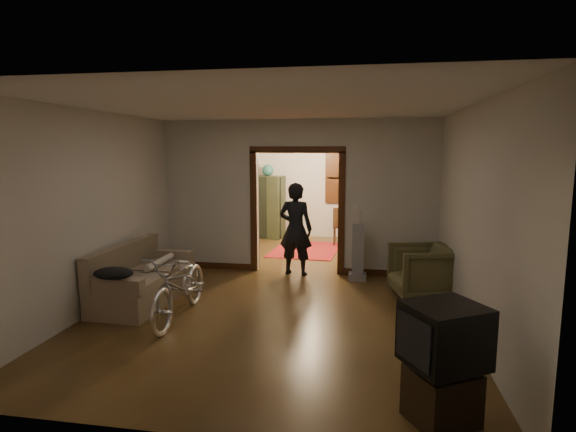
% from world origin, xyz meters
% --- Properties ---
extents(floor, '(5.00, 8.50, 0.01)m').
position_xyz_m(floor, '(0.00, 0.00, 0.00)').
color(floor, '#3C2813').
rests_on(floor, ground).
extents(ceiling, '(5.00, 8.50, 0.01)m').
position_xyz_m(ceiling, '(0.00, 0.00, 2.80)').
color(ceiling, white).
rests_on(ceiling, floor).
extents(wall_back, '(5.00, 0.02, 2.80)m').
position_xyz_m(wall_back, '(0.00, 4.25, 1.40)').
color(wall_back, beige).
rests_on(wall_back, floor).
extents(wall_left, '(0.02, 8.50, 2.80)m').
position_xyz_m(wall_left, '(-2.50, 0.00, 1.40)').
color(wall_left, beige).
rests_on(wall_left, floor).
extents(wall_right, '(0.02, 8.50, 2.80)m').
position_xyz_m(wall_right, '(2.50, 0.00, 1.40)').
color(wall_right, beige).
rests_on(wall_right, floor).
extents(partition_wall, '(5.00, 0.14, 2.80)m').
position_xyz_m(partition_wall, '(0.00, 0.75, 1.40)').
color(partition_wall, beige).
rests_on(partition_wall, floor).
extents(door_casing, '(1.74, 0.20, 2.32)m').
position_xyz_m(door_casing, '(0.00, 0.75, 1.10)').
color(door_casing, '#3C1E0D').
rests_on(door_casing, floor).
extents(far_window, '(0.98, 0.06, 1.28)m').
position_xyz_m(far_window, '(0.70, 4.21, 1.55)').
color(far_window, black).
rests_on(far_window, wall_back).
extents(chandelier, '(0.24, 0.24, 0.24)m').
position_xyz_m(chandelier, '(0.00, 2.50, 2.35)').
color(chandelier, '#FFE0A5').
rests_on(chandelier, ceiling).
extents(light_switch, '(0.08, 0.01, 0.12)m').
position_xyz_m(light_switch, '(1.05, 0.68, 1.25)').
color(light_switch, silver).
rests_on(light_switch, partition_wall).
extents(sofa, '(0.90, 1.88, 0.85)m').
position_xyz_m(sofa, '(-2.01, -1.28, 0.43)').
color(sofa, '#72644C').
rests_on(sofa, floor).
extents(rolled_paper, '(0.11, 0.85, 0.11)m').
position_xyz_m(rolled_paper, '(-1.91, -0.98, 0.53)').
color(rolled_paper, beige).
rests_on(rolled_paper, sofa).
extents(jacket, '(0.52, 0.39, 0.15)m').
position_xyz_m(jacket, '(-1.96, -2.19, 0.68)').
color(jacket, black).
rests_on(jacket, sofa).
extents(bicycle, '(0.66, 1.77, 0.92)m').
position_xyz_m(bicycle, '(-1.20, -1.86, 0.46)').
color(bicycle, silver).
rests_on(bicycle, floor).
extents(armchair, '(1.06, 1.04, 0.81)m').
position_xyz_m(armchair, '(2.11, -0.41, 0.41)').
color(armchair, brown).
rests_on(armchair, floor).
extents(tv_stand, '(0.66, 0.64, 0.45)m').
position_xyz_m(tv_stand, '(1.87, -3.72, 0.23)').
color(tv_stand, black).
rests_on(tv_stand, floor).
extents(crt_tv, '(0.77, 0.75, 0.50)m').
position_xyz_m(crt_tv, '(1.87, -3.72, 0.76)').
color(crt_tv, black).
rests_on(crt_tv, tv_stand).
extents(vacuum, '(0.35, 0.30, 0.99)m').
position_xyz_m(vacuum, '(1.12, 0.36, 0.49)').
color(vacuum, gray).
rests_on(vacuum, floor).
extents(person, '(0.67, 0.49, 1.69)m').
position_xyz_m(person, '(-0.00, 0.54, 0.84)').
color(person, black).
rests_on(person, floor).
extents(oriental_rug, '(1.56, 1.97, 0.01)m').
position_xyz_m(oriental_rug, '(-0.08, 2.59, 0.01)').
color(oriental_rug, maroon).
rests_on(oriental_rug, floor).
extents(locker, '(0.90, 0.65, 1.61)m').
position_xyz_m(locker, '(-1.23, 3.91, 0.80)').
color(locker, '#29311D').
rests_on(locker, floor).
extents(globe, '(0.29, 0.29, 0.29)m').
position_xyz_m(globe, '(-1.23, 3.91, 1.94)').
color(globe, '#1E5972').
rests_on(globe, locker).
extents(desk, '(1.07, 0.69, 0.74)m').
position_xyz_m(desk, '(1.17, 3.78, 0.37)').
color(desk, '#311F10').
rests_on(desk, floor).
extents(desk_chair, '(0.51, 0.51, 0.91)m').
position_xyz_m(desk_chair, '(0.70, 3.30, 0.46)').
color(desk_chair, '#311F10').
rests_on(desk_chair, floor).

